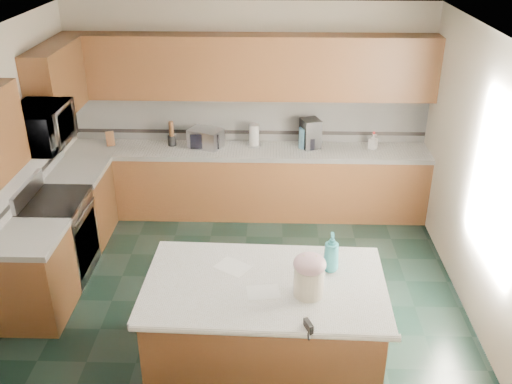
{
  "coord_description": "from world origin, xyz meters",
  "views": [
    {
      "loc": [
        0.31,
        -4.77,
        3.67
      ],
      "look_at": [
        0.15,
        0.35,
        1.12
      ],
      "focal_mm": 40.0,
      "sensor_mm": 36.0,
      "label": 1
    }
  ],
  "objects_px": {
    "toaster_oven": "(206,138)",
    "coffee_maker": "(310,133)",
    "soap_bottle_island": "(331,252)",
    "island_top": "(265,285)",
    "knife_block": "(110,139)",
    "treat_jar": "(309,281)",
    "island_base": "(264,329)"
  },
  "relations": [
    {
      "from": "soap_bottle_island",
      "to": "knife_block",
      "type": "height_order",
      "value": "soap_bottle_island"
    },
    {
      "from": "knife_block",
      "to": "island_top",
      "type": "bearing_deg",
      "value": -75.56
    },
    {
      "from": "island_top",
      "to": "knife_block",
      "type": "bearing_deg",
      "value": 126.21
    },
    {
      "from": "island_top",
      "to": "knife_block",
      "type": "distance_m",
      "value": 3.6
    },
    {
      "from": "toaster_oven",
      "to": "coffee_maker",
      "type": "xyz_separation_m",
      "value": [
        1.34,
        0.03,
        0.07
      ]
    },
    {
      "from": "soap_bottle_island",
      "to": "treat_jar",
      "type": "bearing_deg",
      "value": -118.42
    },
    {
      "from": "toaster_oven",
      "to": "coffee_maker",
      "type": "height_order",
      "value": "coffee_maker"
    },
    {
      "from": "island_base",
      "to": "soap_bottle_island",
      "type": "relative_size",
      "value": 5.33
    },
    {
      "from": "toaster_oven",
      "to": "island_base",
      "type": "bearing_deg",
      "value": -51.09
    },
    {
      "from": "island_top",
      "to": "toaster_oven",
      "type": "xyz_separation_m",
      "value": [
        -0.81,
        2.96,
        0.15
      ]
    },
    {
      "from": "knife_block",
      "to": "toaster_oven",
      "type": "height_order",
      "value": "toaster_oven"
    },
    {
      "from": "treat_jar",
      "to": "toaster_oven",
      "type": "bearing_deg",
      "value": 107.85
    },
    {
      "from": "island_base",
      "to": "knife_block",
      "type": "xyz_separation_m",
      "value": [
        -2.05,
        2.96,
        0.58
      ]
    },
    {
      "from": "toaster_oven",
      "to": "coffee_maker",
      "type": "bearing_deg",
      "value": 24.9
    },
    {
      "from": "treat_jar",
      "to": "knife_block",
      "type": "relative_size",
      "value": 1.32
    },
    {
      "from": "island_base",
      "to": "toaster_oven",
      "type": "height_order",
      "value": "toaster_oven"
    },
    {
      "from": "treat_jar",
      "to": "toaster_oven",
      "type": "distance_m",
      "value": 3.32
    },
    {
      "from": "knife_block",
      "to": "island_base",
      "type": "bearing_deg",
      "value": -75.56
    },
    {
      "from": "island_base",
      "to": "island_top",
      "type": "relative_size",
      "value": 0.95
    },
    {
      "from": "soap_bottle_island",
      "to": "toaster_oven",
      "type": "xyz_separation_m",
      "value": [
        -1.36,
        2.76,
        -0.06
      ]
    },
    {
      "from": "soap_bottle_island",
      "to": "coffee_maker",
      "type": "xyz_separation_m",
      "value": [
        -0.02,
        2.79,
        0.01
      ]
    },
    {
      "from": "treat_jar",
      "to": "toaster_oven",
      "type": "height_order",
      "value": "treat_jar"
    },
    {
      "from": "island_base",
      "to": "toaster_oven",
      "type": "bearing_deg",
      "value": 106.84
    },
    {
      "from": "treat_jar",
      "to": "toaster_oven",
      "type": "relative_size",
      "value": 0.61
    },
    {
      "from": "island_top",
      "to": "treat_jar",
      "type": "bearing_deg",
      "value": -22.0
    },
    {
      "from": "soap_bottle_island",
      "to": "toaster_oven",
      "type": "bearing_deg",
      "value": 118.03
    },
    {
      "from": "toaster_oven",
      "to": "soap_bottle_island",
      "type": "bearing_deg",
      "value": -40.08
    },
    {
      "from": "soap_bottle_island",
      "to": "island_base",
      "type": "bearing_deg",
      "value": -158.31
    },
    {
      "from": "toaster_oven",
      "to": "island_top",
      "type": "bearing_deg",
      "value": -51.09
    },
    {
      "from": "island_top",
      "to": "treat_jar",
      "type": "height_order",
      "value": "treat_jar"
    },
    {
      "from": "treat_jar",
      "to": "soap_bottle_island",
      "type": "xyz_separation_m",
      "value": [
        0.21,
        0.35,
        0.05
      ]
    },
    {
      "from": "coffee_maker",
      "to": "toaster_oven",
      "type": "bearing_deg",
      "value": 161.43
    }
  ]
}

